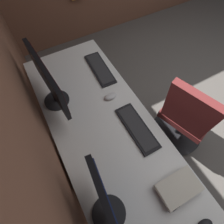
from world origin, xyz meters
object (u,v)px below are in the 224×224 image
(drawer_pedestal, at_px, (109,158))
(office_chair, at_px, (185,118))
(keyboard_spare, at_px, (100,69))
(mouse_main, at_px, (111,96))
(book_stack_near, at_px, (179,188))
(monitor_secondary, at_px, (109,211))
(keyboard_main, at_px, (137,128))
(monitor_primary, at_px, (49,81))

(drawer_pedestal, distance_m, office_chair, 0.80)
(drawer_pedestal, height_order, keyboard_spare, keyboard_spare)
(mouse_main, distance_m, office_chair, 0.76)
(drawer_pedestal, distance_m, book_stack_near, 0.67)
(monitor_secondary, bearing_deg, keyboard_main, -48.87)
(keyboard_spare, height_order, book_stack_near, book_stack_near)
(drawer_pedestal, height_order, mouse_main, mouse_main)
(keyboard_main, xyz_separation_m, keyboard_spare, (0.66, -0.03, 0.00))
(monitor_secondary, bearing_deg, keyboard_spare, -24.02)
(keyboard_spare, height_order, mouse_main, mouse_main)
(monitor_primary, height_order, monitor_secondary, monitor_secondary)
(drawer_pedestal, bearing_deg, monitor_secondary, 152.25)
(monitor_secondary, height_order, mouse_main, monitor_secondary)
(keyboard_main, bearing_deg, keyboard_spare, -2.39)
(keyboard_spare, height_order, office_chair, office_chair)
(book_stack_near, bearing_deg, monitor_secondary, 78.69)
(drawer_pedestal, bearing_deg, mouse_main, -30.43)
(office_chair, bearing_deg, keyboard_spare, 37.10)
(drawer_pedestal, bearing_deg, book_stack_near, -154.45)
(keyboard_spare, distance_m, office_chair, 0.92)
(monitor_secondary, relative_size, office_chair, 0.48)
(keyboard_main, xyz_separation_m, book_stack_near, (-0.47, 0.01, 0.02))
(monitor_secondary, relative_size, keyboard_spare, 1.08)
(keyboard_spare, xyz_separation_m, office_chair, (-0.70, -0.53, -0.28))
(monitor_primary, distance_m, office_chair, 1.25)
(monitor_primary, distance_m, keyboard_spare, 0.53)
(monitor_secondary, distance_m, office_chair, 1.18)
(keyboard_main, height_order, keyboard_spare, same)
(monitor_primary, bearing_deg, office_chair, -119.44)
(mouse_main, bearing_deg, office_chair, -122.44)
(monitor_secondary, relative_size, mouse_main, 4.43)
(drawer_pedestal, distance_m, keyboard_spare, 0.81)
(drawer_pedestal, bearing_deg, keyboard_main, -91.77)
(drawer_pedestal, bearing_deg, keyboard_spare, -21.70)
(keyboard_main, relative_size, office_chair, 0.43)
(book_stack_near, bearing_deg, keyboard_main, -0.65)
(drawer_pedestal, relative_size, keyboard_main, 1.65)
(monitor_secondary, distance_m, book_stack_near, 0.49)
(monitor_primary, bearing_deg, monitor_secondary, 179.51)
(keyboard_main, xyz_separation_m, mouse_main, (0.34, 0.04, 0.01))
(mouse_main, height_order, book_stack_near, book_stack_near)
(monitor_primary, bearing_deg, keyboard_main, -140.48)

